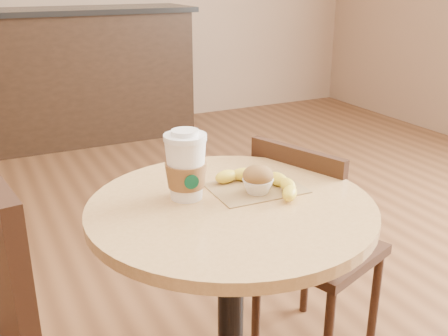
{
  "coord_description": "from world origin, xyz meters",
  "views": [
    {
      "loc": [
        -0.6,
        -1.08,
        1.29
      ],
      "look_at": [
        -0.05,
        0.01,
        0.83
      ],
      "focal_mm": 42.0,
      "sensor_mm": 36.0,
      "label": 1
    }
  ],
  "objects_px": {
    "cafe_table": "(231,276)",
    "chair_right": "(311,244)",
    "coffee_cup": "(186,168)",
    "muffin": "(258,179)",
    "banana": "(261,184)"
  },
  "relations": [
    {
      "from": "cafe_table",
      "to": "chair_right",
      "type": "bearing_deg",
      "value": 25.83
    },
    {
      "from": "cafe_table",
      "to": "coffee_cup",
      "type": "bearing_deg",
      "value": 136.78
    },
    {
      "from": "coffee_cup",
      "to": "muffin",
      "type": "relative_size",
      "value": 2.19
    },
    {
      "from": "banana",
      "to": "coffee_cup",
      "type": "bearing_deg",
      "value": 143.49
    },
    {
      "from": "chair_right",
      "to": "banana",
      "type": "height_order",
      "value": "chair_right"
    },
    {
      "from": "coffee_cup",
      "to": "banana",
      "type": "relative_size",
      "value": 0.74
    },
    {
      "from": "chair_right",
      "to": "banana",
      "type": "bearing_deg",
      "value": 98.85
    },
    {
      "from": "coffee_cup",
      "to": "banana",
      "type": "height_order",
      "value": "coffee_cup"
    },
    {
      "from": "muffin",
      "to": "banana",
      "type": "distance_m",
      "value": 0.02
    },
    {
      "from": "muffin",
      "to": "banana",
      "type": "height_order",
      "value": "muffin"
    },
    {
      "from": "banana",
      "to": "cafe_table",
      "type": "bearing_deg",
      "value": 175.29
    },
    {
      "from": "cafe_table",
      "to": "banana",
      "type": "xyz_separation_m",
      "value": [
        0.1,
        0.03,
        0.23
      ]
    },
    {
      "from": "chair_right",
      "to": "coffee_cup",
      "type": "height_order",
      "value": "coffee_cup"
    },
    {
      "from": "banana",
      "to": "chair_right",
      "type": "bearing_deg",
      "value": 5.99
    },
    {
      "from": "chair_right",
      "to": "coffee_cup",
      "type": "relative_size",
      "value": 4.48
    }
  ]
}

